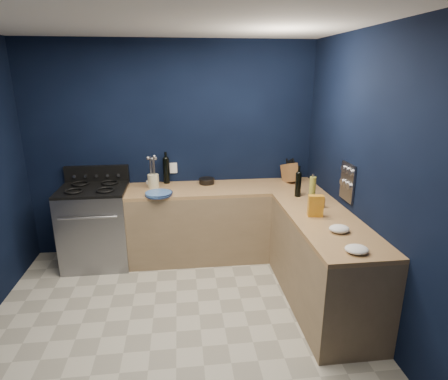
{
  "coord_description": "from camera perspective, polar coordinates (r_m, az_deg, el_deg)",
  "views": [
    {
      "loc": [
        0.09,
        -2.84,
        2.22
      ],
      "look_at": [
        0.55,
        1.0,
        1.0
      ],
      "focal_mm": 29.96,
      "sensor_mm": 36.0,
      "label": 1
    }
  ],
  "objects": [
    {
      "name": "floor",
      "position": [
        3.62,
        -7.27,
        -20.75
      ],
      "size": [
        3.5,
        3.5,
        0.02
      ],
      "primitive_type": "cube",
      "color": "#B5AF9D",
      "rests_on": "ground"
    },
    {
      "name": "ceiling",
      "position": [
        2.87,
        -9.46,
        25.09
      ],
      "size": [
        3.5,
        3.5,
        0.02
      ],
      "primitive_type": "cube",
      "color": "silver",
      "rests_on": "ground"
    },
    {
      "name": "wall_back",
      "position": [
        4.7,
        -7.83,
        6.03
      ],
      "size": [
        3.5,
        0.02,
        2.6
      ],
      "primitive_type": "cube",
      "color": "black",
      "rests_on": "ground"
    },
    {
      "name": "wall_right",
      "position": [
        3.42,
        22.68,
        0.52
      ],
      "size": [
        0.02,
        3.5,
        2.6
      ],
      "primitive_type": "cube",
      "color": "black",
      "rests_on": "ground"
    },
    {
      "name": "wall_front",
      "position": [
        1.42,
        -9.63,
        -22.98
      ],
      "size": [
        3.5,
        0.02,
        2.6
      ],
      "primitive_type": "cube",
      "color": "black",
      "rests_on": "ground"
    },
    {
      "name": "cab_back",
      "position": [
        4.67,
        -0.02,
        -5.07
      ],
      "size": [
        2.3,
        0.63,
        0.86
      ],
      "primitive_type": "cube",
      "color": "#866D50",
      "rests_on": "floor"
    },
    {
      "name": "top_back",
      "position": [
        4.51,
        -0.02,
        0.22
      ],
      "size": [
        2.3,
        0.63,
        0.04
      ],
      "primitive_type": "cube",
      "color": "brown",
      "rests_on": "cab_back"
    },
    {
      "name": "cab_right",
      "position": [
        3.85,
        14.77,
        -10.87
      ],
      "size": [
        0.63,
        1.67,
        0.86
      ],
      "primitive_type": "cube",
      "color": "#866D50",
      "rests_on": "floor"
    },
    {
      "name": "top_right",
      "position": [
        3.66,
        15.31,
        -4.64
      ],
      "size": [
        0.63,
        1.67,
        0.04
      ],
      "primitive_type": "cube",
      "color": "brown",
      "rests_on": "cab_right"
    },
    {
      "name": "gas_range",
      "position": [
        4.73,
        -18.84,
        -5.37
      ],
      "size": [
        0.76,
        0.66,
        0.92
      ],
      "primitive_type": "cube",
      "color": "gray",
      "rests_on": "floor"
    },
    {
      "name": "oven_door",
      "position": [
        4.45,
        -19.62,
        -7.05
      ],
      "size": [
        0.59,
        0.02,
        0.42
      ],
      "primitive_type": "cube",
      "color": "black",
      "rests_on": "gas_range"
    },
    {
      "name": "cooktop",
      "position": [
        4.57,
        -19.42,
        0.13
      ],
      "size": [
        0.76,
        0.66,
        0.03
      ],
      "primitive_type": "cube",
      "color": "black",
      "rests_on": "gas_range"
    },
    {
      "name": "backguard",
      "position": [
        4.82,
        -18.82,
        2.38
      ],
      "size": [
        0.76,
        0.06,
        0.2
      ],
      "primitive_type": "cube",
      "color": "black",
      "rests_on": "gas_range"
    },
    {
      "name": "spice_panel",
      "position": [
        3.91,
        18.33,
        1.17
      ],
      "size": [
        0.02,
        0.28,
        0.38
      ],
      "primitive_type": "cube",
      "color": "gray",
      "rests_on": "wall_right"
    },
    {
      "name": "wall_outlet",
      "position": [
        4.72,
        -7.72,
        3.36
      ],
      "size": [
        0.09,
        0.02,
        0.13
      ],
      "primitive_type": "cube",
      "color": "white",
      "rests_on": "wall_back"
    },
    {
      "name": "plate_stack",
      "position": [
        4.26,
        -9.97,
        -0.59
      ],
      "size": [
        0.34,
        0.34,
        0.04
      ],
      "primitive_type": "cylinder",
      "rotation": [
        0.0,
        0.0,
        0.17
      ],
      "color": "teal",
      "rests_on": "top_back"
    },
    {
      "name": "ramekin",
      "position": [
        4.73,
        -11.26,
        1.17
      ],
      "size": [
        0.11,
        0.11,
        0.03
      ],
      "primitive_type": "cylinder",
      "rotation": [
        0.0,
        0.0,
        -0.37
      ],
      "color": "white",
      "rests_on": "top_back"
    },
    {
      "name": "utensil_crock",
      "position": [
        4.54,
        -10.73,
        1.34
      ],
      "size": [
        0.15,
        0.15,
        0.16
      ],
      "primitive_type": "cylinder",
      "rotation": [
        0.0,
        0.0,
        0.14
      ],
      "color": "beige",
      "rests_on": "top_back"
    },
    {
      "name": "wine_bottle_back",
      "position": [
        4.68,
        -8.8,
        2.91
      ],
      "size": [
        0.09,
        0.09,
        0.32
      ],
      "primitive_type": "cylinder",
      "rotation": [
        0.0,
        0.0,
        -0.16
      ],
      "color": "black",
      "rests_on": "top_back"
    },
    {
      "name": "lemon_basket",
      "position": [
        4.64,
        -2.66,
        1.38
      ],
      "size": [
        0.2,
        0.2,
        0.07
      ],
      "primitive_type": "cylinder",
      "rotation": [
        0.0,
        0.0,
        0.1
      ],
      "color": "black",
      "rests_on": "top_back"
    },
    {
      "name": "knife_block",
      "position": [
        4.78,
        10.01,
        2.59
      ],
      "size": [
        0.2,
        0.29,
        0.28
      ],
      "primitive_type": "cube",
      "rotation": [
        -0.31,
        0.0,
        0.3
      ],
      "color": "brown",
      "rests_on": "top_back"
    },
    {
      "name": "wine_bottle_right",
      "position": [
        4.21,
        11.24,
        0.79
      ],
      "size": [
        0.08,
        0.08,
        0.27
      ],
      "primitive_type": "cylinder",
      "rotation": [
        0.0,
        0.0,
        0.18
      ],
      "color": "black",
      "rests_on": "top_right"
    },
    {
      "name": "oil_bottle",
      "position": [
        4.02,
        13.32,
        -0.01
      ],
      "size": [
        0.07,
        0.07,
        0.29
      ],
      "primitive_type": "cylinder",
      "rotation": [
        0.0,
        0.0,
        -0.13
      ],
      "color": "olive",
      "rests_on": "top_right"
    },
    {
      "name": "spice_jar_near",
      "position": [
        3.94,
        14.84,
        -1.9
      ],
      "size": [
        0.06,
        0.06,
        0.1
      ],
      "primitive_type": "cylinder",
      "rotation": [
        0.0,
        0.0,
        0.27
      ],
      "color": "olive",
      "rests_on": "top_right"
    },
    {
      "name": "spice_jar_far",
      "position": [
        3.94,
        13.01,
        -1.78
      ],
      "size": [
        0.06,
        0.06,
        0.1
      ],
      "primitive_type": "cylinder",
      "rotation": [
        0.0,
        0.0,
        0.22
      ],
      "color": "olive",
      "rests_on": "top_right"
    },
    {
      "name": "crouton_bag",
      "position": [
        3.67,
        13.79,
        -2.37
      ],
      "size": [
        0.15,
        0.09,
        0.21
      ],
      "primitive_type": "cube",
      "rotation": [
        0.0,
        0.0,
        -0.15
      ],
      "color": "#C64317",
      "rests_on": "top_right"
    },
    {
      "name": "towel_front",
      "position": [
        3.39,
        17.18,
        -5.67
      ],
      "size": [
        0.18,
        0.16,
        0.06
      ],
      "primitive_type": "ellipsoid",
      "rotation": [
        0.0,
        0.0,
        -0.04
      ],
      "color": "white",
      "rests_on": "top_right"
    },
    {
      "name": "towel_end",
      "position": [
        3.07,
        19.58,
        -8.52
      ],
      "size": [
        0.22,
        0.21,
        0.05
      ],
      "primitive_type": "ellipsoid",
      "rotation": [
        0.0,
        0.0,
        -0.29
      ],
      "color": "white",
      "rests_on": "top_right"
    }
  ]
}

